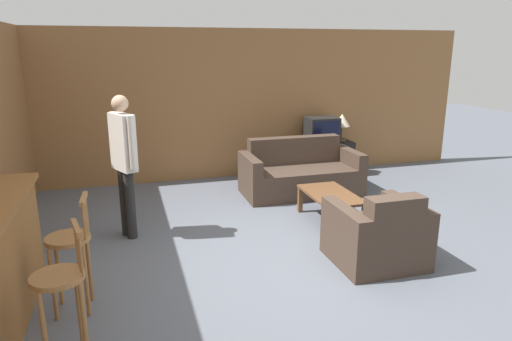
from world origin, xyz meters
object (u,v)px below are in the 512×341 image
at_px(couch_far, 300,174).
at_px(person_by_window, 124,158).
at_px(bar_chair_mid, 71,249).
at_px(tv_unit, 320,158).
at_px(bar_chair_near, 61,289).
at_px(table_lamp, 342,121).
at_px(tv, 322,130).
at_px(armchair_near, 377,236).
at_px(coffee_table, 331,197).

bearing_deg(couch_far, person_by_window, -158.32).
xyz_separation_m(bar_chair_mid, tv_unit, (3.94, 3.53, -0.28)).
distance_m(bar_chair_near, table_lamp, 6.08).
relative_size(bar_chair_mid, tv, 1.90).
distance_m(armchair_near, person_by_window, 3.05).
distance_m(coffee_table, table_lamp, 2.61).
bearing_deg(person_by_window, bar_chair_near, -102.24).
relative_size(bar_chair_mid, couch_far, 0.57).
bearing_deg(bar_chair_near, bar_chair_mid, 89.98).
relative_size(bar_chair_near, couch_far, 0.57).
bearing_deg(person_by_window, coffee_table, -5.47).
relative_size(bar_chair_near, person_by_window, 0.60).
distance_m(armchair_near, table_lamp, 3.76).
distance_m(couch_far, tv_unit, 1.16).
relative_size(bar_chair_near, coffee_table, 1.04).
height_order(tv, table_lamp, table_lamp).
distance_m(bar_chair_mid, table_lamp, 5.61).
xyz_separation_m(bar_chair_mid, coffee_table, (3.10, 1.33, -0.25)).
bearing_deg(couch_far, tv_unit, 49.59).
height_order(bar_chair_near, tv, tv).
bearing_deg(table_lamp, person_by_window, -153.04).
bearing_deg(armchair_near, bar_chair_near, -165.76).
bearing_deg(couch_far, bar_chair_near, -133.52).
relative_size(bar_chair_mid, table_lamp, 2.14).
height_order(armchair_near, person_by_window, person_by_window).
bearing_deg(table_lamp, tv_unit, 180.00).
distance_m(tv, person_by_window, 3.96).
distance_m(bar_chair_mid, coffee_table, 3.38).
xyz_separation_m(tv, person_by_window, (-3.44, -1.95, 0.16)).
distance_m(coffee_table, tv_unit, 2.36).
xyz_separation_m(armchair_near, table_lamp, (1.28, 3.47, 0.68)).
distance_m(couch_far, person_by_window, 2.98).
bearing_deg(person_by_window, couch_far, 21.68).
distance_m(couch_far, table_lamp, 1.61).
relative_size(bar_chair_mid, person_by_window, 0.60).
distance_m(bar_chair_near, tv_unit, 5.80).
bearing_deg(table_lamp, bar_chair_near, -135.66).
xyz_separation_m(bar_chair_mid, armchair_near, (3.06, 0.07, -0.28)).
bearing_deg(coffee_table, bar_chair_mid, -156.82).
relative_size(armchair_near, person_by_window, 0.52).
xyz_separation_m(coffee_table, table_lamp, (1.24, 2.21, 0.65)).
relative_size(bar_chair_mid, tv_unit, 0.93).
xyz_separation_m(tv_unit, tv, (0.00, -0.00, 0.54)).
height_order(armchair_near, table_lamp, table_lamp).
distance_m(bar_chair_near, person_by_window, 2.38).
bearing_deg(tv_unit, table_lamp, -0.00).
relative_size(bar_chair_near, tv, 1.90).
bearing_deg(coffee_table, armchair_near, -92.04).
bearing_deg(person_by_window, table_lamp, 26.96).
height_order(bar_chair_near, bar_chair_mid, same).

